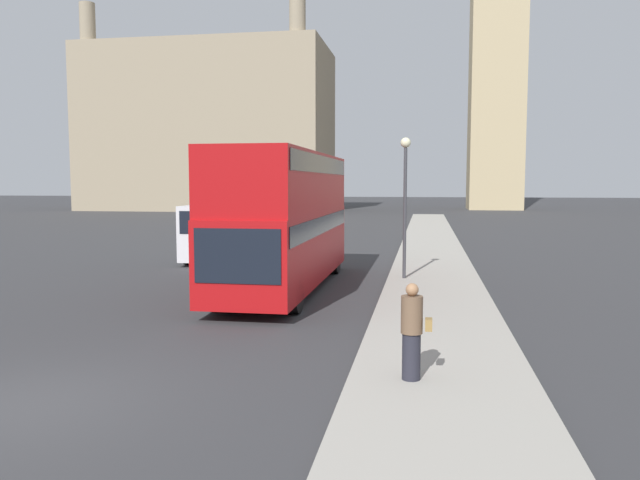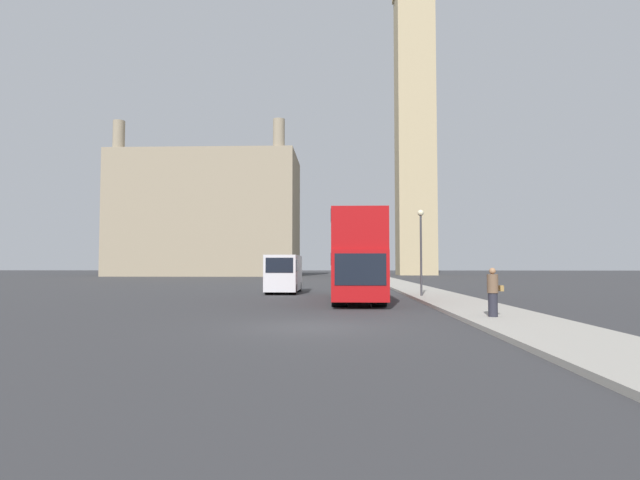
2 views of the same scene
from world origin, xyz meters
TOP-DOWN VIEW (x-y plane):
  - ground_plane at (0.00, 0.00)m, footprint 300.00×300.00m
  - sidewalk_strip at (6.64, 0.00)m, footprint 3.27×120.00m
  - building_block_distant at (-22.16, 71.68)m, footprint 31.37×15.96m
  - red_double_decker_bus at (1.73, 11.41)m, footprint 2.57×10.87m
  - white_van at (-2.92, 18.58)m, footprint 2.08×5.73m
  - pedestrian at (6.11, 1.90)m, footprint 0.53×0.37m
  - street_lamp at (5.59, 13.51)m, footprint 0.36×0.36m

SIDE VIEW (x-z plane):
  - ground_plane at x=0.00m, z-range 0.00..0.00m
  - sidewalk_strip at x=6.64m, z-range 0.00..0.15m
  - pedestrian at x=6.11m, z-range 0.15..1.83m
  - white_van at x=-2.92m, z-range 0.09..2.66m
  - red_double_decker_bus at x=1.73m, z-range 0.25..4.76m
  - street_lamp at x=5.59m, z-range 1.00..5.97m
  - building_block_distant at x=-22.16m, z-range -2.28..23.51m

